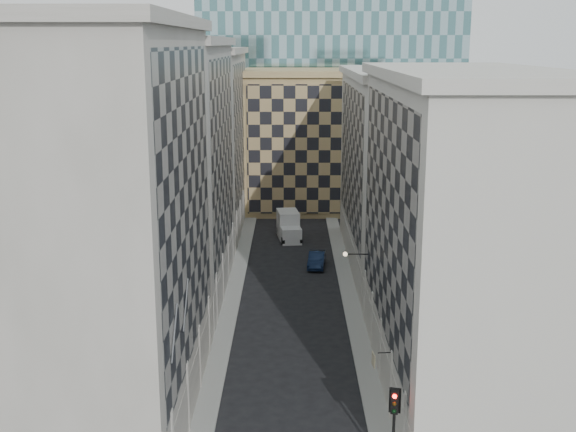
{
  "coord_description": "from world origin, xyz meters",
  "views": [
    {
      "loc": [
        -0.04,
        -29.87,
        22.18
      ],
      "look_at": [
        -0.21,
        12.15,
        12.1
      ],
      "focal_mm": 45.0,
      "sensor_mm": 36.0,
      "label": 1
    }
  ],
  "objects": [
    {
      "name": "shop_sign",
      "position": [
        4.95,
        9.95,
        3.83
      ],
      "size": [
        1.23,
        0.81,
        0.89
      ],
      "rotation": [
        0.0,
        0.0,
        0.1
      ],
      "color": "black",
      "rests_on": "ground"
    },
    {
      "name": "bldg_right_b",
      "position": [
        10.89,
        42.0,
        9.85
      ],
      "size": [
        10.8,
        28.8,
        19.7
      ],
      "color": "beige",
      "rests_on": "ground"
    },
    {
      "name": "bracket_lamp",
      "position": [
        4.38,
        24.0,
        6.2
      ],
      "size": [
        1.98,
        0.36,
        0.36
      ],
      "color": "black",
      "rests_on": "ground"
    },
    {
      "name": "sidewalk_west",
      "position": [
        -5.25,
        30.0,
        0.07
      ],
      "size": [
        1.5,
        100.0,
        0.15
      ],
      "primitive_type": "cube",
      "color": "gray",
      "rests_on": "ground"
    },
    {
      "name": "bldg_left_c",
      "position": [
        -10.88,
        55.0,
        10.83
      ],
      "size": [
        10.8,
        22.8,
        21.7
      ],
      "color": "#9B978C",
      "rests_on": "ground"
    },
    {
      "name": "box_truck",
      "position": [
        -0.28,
        51.3,
        1.36
      ],
      "size": [
        3.07,
        5.96,
        3.13
      ],
      "rotation": [
        0.0,
        0.0,
        0.13
      ],
      "color": "silver",
      "rests_on": "ground"
    },
    {
      "name": "dark_car",
      "position": [
        2.59,
        40.43,
        0.77
      ],
      "size": [
        2.08,
        4.79,
        1.53
      ],
      "primitive_type": "imported",
      "rotation": [
        0.0,
        0.0,
        -0.1
      ],
      "color": "#0F1C37",
      "rests_on": "ground"
    },
    {
      "name": "sidewalk_east",
      "position": [
        5.25,
        30.0,
        0.07
      ],
      "size": [
        1.5,
        100.0,
        0.15
      ],
      "primitive_type": "cube",
      "color": "gray",
      "rests_on": "ground"
    },
    {
      "name": "tan_block",
      "position": [
        2.0,
        67.9,
        9.44
      ],
      "size": [
        16.8,
        14.8,
        18.8
      ],
      "color": "#A17E55",
      "rests_on": "ground"
    },
    {
      "name": "flagpoles_left",
      "position": [
        -5.9,
        6.0,
        8.0
      ],
      "size": [
        0.1,
        6.33,
        2.33
      ],
      "color": "gray",
      "rests_on": "ground"
    },
    {
      "name": "bldg_left_a",
      "position": [
        -10.88,
        11.0,
        11.82
      ],
      "size": [
        10.8,
        22.8,
        23.7
      ],
      "color": "#9B978C",
      "rests_on": "ground"
    },
    {
      "name": "church_tower",
      "position": [
        0.0,
        82.0,
        26.95
      ],
      "size": [
        7.2,
        7.2,
        51.5
      ],
      "color": "#2B2621",
      "rests_on": "ground"
    },
    {
      "name": "bldg_left_b",
      "position": [
        -10.88,
        33.0,
        11.32
      ],
      "size": [
        10.8,
        22.8,
        22.7
      ],
      "color": "#9C9891",
      "rests_on": "ground"
    },
    {
      "name": "bldg_right_a",
      "position": [
        10.88,
        15.0,
        10.32
      ],
      "size": [
        10.8,
        26.8,
        20.7
      ],
      "color": "beige",
      "rests_on": "ground"
    },
    {
      "name": "traffic_light",
      "position": [
        5.27,
        3.71,
        3.66
      ],
      "size": [
        0.61,
        0.57,
        4.89
      ],
      "rotation": [
        0.0,
        0.0,
        -0.22
      ],
      "color": "black",
      "rests_on": "sidewalk_east"
    }
  ]
}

